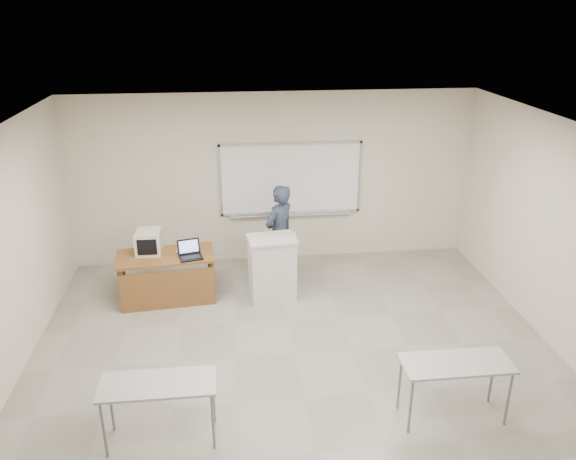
{
  "coord_description": "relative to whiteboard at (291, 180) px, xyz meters",
  "views": [
    {
      "loc": [
        -0.79,
        -5.37,
        4.37
      ],
      "look_at": [
        0.05,
        2.2,
        1.26
      ],
      "focal_mm": 35.0,
      "sensor_mm": 36.0,
      "label": 1
    }
  ],
  "objects": [
    {
      "name": "crt_monitor",
      "position": [
        -2.35,
        -1.19,
        -0.56
      ],
      "size": [
        0.39,
        0.44,
        0.37
      ],
      "rotation": [
        0.0,
        0.0,
        -0.01
      ],
      "color": "beige",
      "rests_on": "instructor_desk"
    },
    {
      "name": "student_desks",
      "position": [
        -0.3,
        -5.32,
        -0.81
      ],
      "size": [
        4.4,
        2.2,
        0.73
      ],
      "color": "#9E9F9A",
      "rests_on": "floor"
    },
    {
      "name": "laptop",
      "position": [
        -1.7,
        -1.44,
        -0.67
      ],
      "size": [
        0.34,
        0.31,
        0.25
      ],
      "rotation": [
        0.0,
        0.0,
        0.24
      ],
      "color": "black",
      "rests_on": "instructor_desk"
    },
    {
      "name": "presenter",
      "position": [
        -0.29,
        -0.89,
        -0.64
      ],
      "size": [
        0.72,
        0.71,
        1.67
      ],
      "primitive_type": "imported",
      "rotation": [
        0.0,
        0.0,
        3.89
      ],
      "color": "black",
      "rests_on": "floor"
    },
    {
      "name": "podium",
      "position": [
        -0.47,
        -1.47,
        -0.97
      ],
      "size": [
        0.73,
        0.53,
        1.02
      ],
      "rotation": [
        0.0,
        0.0,
        0.12
      ],
      "color": "silver",
      "rests_on": "floor"
    },
    {
      "name": "floor",
      "position": [
        -0.3,
        -3.97,
        -1.49
      ],
      "size": [
        7.0,
        8.0,
        0.01
      ],
      "primitive_type": "cube",
      "color": "gray",
      "rests_on": "ground"
    },
    {
      "name": "keyboard",
      "position": [
        -0.32,
        -1.39,
        -0.45
      ],
      "size": [
        0.47,
        0.2,
        0.03
      ],
      "primitive_type": "cube",
      "rotation": [
        0.0,
        0.0,
        -0.1
      ],
      "color": "beige",
      "rests_on": "podium"
    },
    {
      "name": "instructor_desk",
      "position": [
        -2.1,
        -1.43,
        -0.93
      ],
      "size": [
        1.49,
        0.74,
        0.75
      ],
      "rotation": [
        0.0,
        0.0,
        0.1
      ],
      "color": "brown",
      "rests_on": "floor"
    },
    {
      "name": "mouse",
      "position": [
        -1.9,
        -1.26,
        -0.71
      ],
      "size": [
        0.12,
        0.08,
        0.04
      ],
      "primitive_type": "ellipsoid",
      "rotation": [
        0.0,
        0.0,
        -0.12
      ],
      "color": "#B3B6BB",
      "rests_on": "instructor_desk"
    },
    {
      "name": "whiteboard",
      "position": [
        0.0,
        0.0,
        0.0
      ],
      "size": [
        2.48,
        0.1,
        1.31
      ],
      "color": "white",
      "rests_on": "floor"
    }
  ]
}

